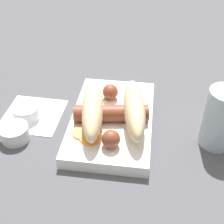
{
  "coord_description": "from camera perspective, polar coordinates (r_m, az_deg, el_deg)",
  "views": [
    {
      "loc": [
        -0.47,
        -0.06,
        0.41
      ],
      "look_at": [
        0.0,
        0.0,
        0.03
      ],
      "focal_mm": 50.0,
      "sensor_mm": 36.0,
      "label": 1
    }
  ],
  "objects": [
    {
      "name": "pickled_veggies",
      "position": [
        0.57,
        -4.45,
        -4.43
      ],
      "size": [
        0.06,
        0.07,
        0.0
      ],
      "color": "orange",
      "rests_on": "food_tray"
    },
    {
      "name": "drink_glass",
      "position": [
        0.59,
        19.25,
        -1.14
      ],
      "size": [
        0.06,
        0.06,
        0.12
      ],
      "color": "silver",
      "rests_on": "ground_plane"
    },
    {
      "name": "condiment_cup_near",
      "position": [
        0.66,
        -15.4,
        -0.19
      ],
      "size": [
        0.05,
        0.05,
        0.03
      ],
      "color": "silver",
      "rests_on": "ground_plane"
    },
    {
      "name": "food_tray",
      "position": [
        0.62,
        0.0,
        -1.61
      ],
      "size": [
        0.25,
        0.16,
        0.02
      ],
      "color": "white",
      "rests_on": "ground_plane"
    },
    {
      "name": "sausage",
      "position": [
        0.59,
        -0.27,
        -0.24
      ],
      "size": [
        0.17,
        0.14,
        0.03
      ],
      "color": "brown",
      "rests_on": "food_tray"
    },
    {
      "name": "ground_plane",
      "position": [
        0.63,
        0.0,
        -2.47
      ],
      "size": [
        3.0,
        3.0,
        0.0
      ],
      "primitive_type": "plane",
      "color": "#4C4C51"
    },
    {
      "name": "condiment_cup_far",
      "position": [
        0.62,
        -17.35,
        -3.82
      ],
      "size": [
        0.05,
        0.05,
        0.03
      ],
      "color": "silver",
      "rests_on": "ground_plane"
    },
    {
      "name": "bread_roll",
      "position": [
        0.58,
        0.27,
        0.54
      ],
      "size": [
        0.18,
        0.14,
        0.06
      ],
      "color": "beige",
      "rests_on": "food_tray"
    },
    {
      "name": "napkin",
      "position": [
        0.67,
        -14.22,
        -0.47
      ],
      "size": [
        0.12,
        0.12,
        0.0
      ],
      "color": "white",
      "rests_on": "ground_plane"
    }
  ]
}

